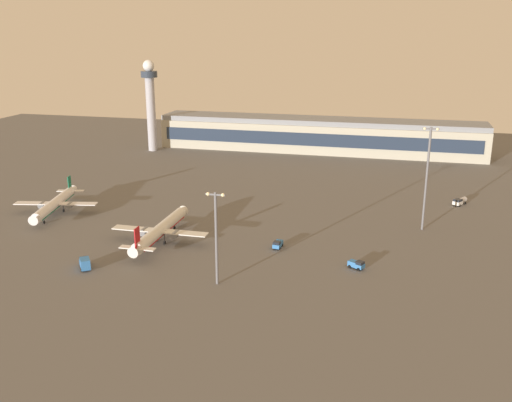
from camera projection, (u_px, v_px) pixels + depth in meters
name	position (u px, v px, depth m)	size (l,w,h in m)	color
ground_plane	(194.00, 237.00, 168.35)	(416.00, 416.00, 0.00)	#605E5B
terminal_building	(319.00, 135.00, 283.84)	(159.56, 22.40, 16.40)	#B2AD99
control_tower	(150.00, 99.00, 280.00)	(8.00, 8.00, 44.54)	#A8A8B2
airplane_far_stand	(160.00, 230.00, 163.68)	(28.51, 36.70, 9.44)	silver
airplane_near_gate	(55.00, 204.00, 188.84)	(27.57, 35.21, 9.10)	white
maintenance_van	(357.00, 264.00, 145.95)	(4.58, 3.66, 2.25)	#3372BF
fuel_truck	(460.00, 201.00, 198.56)	(5.28, 6.39, 2.35)	white
baggage_tractor	(278.00, 244.00, 159.62)	(2.37, 4.31, 2.25)	#3372BF
catering_truck	(85.00, 263.00, 145.85)	(5.24, 5.95, 3.05)	#3372BF
apron_light_east	(427.00, 173.00, 169.51)	(4.80, 0.90, 31.66)	slate
apron_light_west	(216.00, 232.00, 133.81)	(4.80, 0.90, 23.08)	slate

